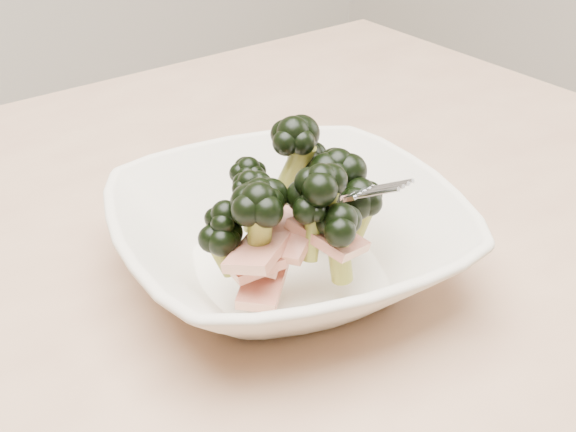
{
  "coord_description": "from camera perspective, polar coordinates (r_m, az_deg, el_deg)",
  "views": [
    {
      "loc": [
        -0.18,
        -0.45,
        1.09
      ],
      "look_at": [
        0.12,
        -0.05,
        0.8
      ],
      "focal_mm": 50.0,
      "sensor_mm": 36.0,
      "label": 1
    }
  ],
  "objects": [
    {
      "name": "broccoli_dish",
      "position": [
        0.58,
        0.1,
        -1.15
      ],
      "size": [
        0.3,
        0.3,
        0.12
      ],
      "color": "beige",
      "rests_on": "dining_table"
    },
    {
      "name": "dining_table",
      "position": [
        0.65,
        -11.32,
        -12.65
      ],
      "size": [
        1.2,
        0.8,
        0.75
      ],
      "color": "tan",
      "rests_on": "ground"
    }
  ]
}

